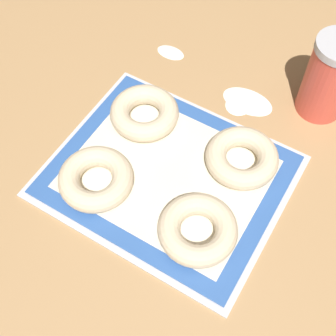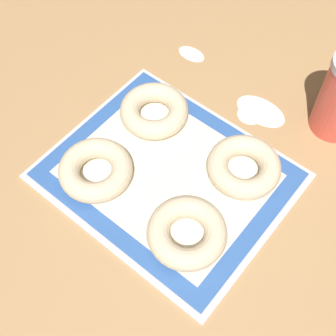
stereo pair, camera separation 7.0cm
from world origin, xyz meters
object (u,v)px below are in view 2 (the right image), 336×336
at_px(bagel_front_left, 96,170).
at_px(baking_tray, 168,176).
at_px(bagel_back_left, 154,111).
at_px(bagel_back_right, 244,167).
at_px(bagel_front_right, 187,233).

bearing_deg(bagel_front_left, baking_tray, 40.97).
bearing_deg(bagel_back_left, bagel_back_right, 0.95).
relative_size(baking_tray, bagel_front_right, 3.15).
distance_m(bagel_front_left, bagel_back_left, 0.18).
height_order(baking_tray, bagel_back_right, bagel_back_right).
bearing_deg(bagel_back_left, bagel_front_right, -38.00).
bearing_deg(bagel_front_left, bagel_back_left, 92.22).
bearing_deg(bagel_front_right, baking_tray, 143.18).
height_order(bagel_front_right, bagel_back_right, same).
xyz_separation_m(bagel_front_right, bagel_back_left, (-0.22, 0.18, 0.00)).
relative_size(bagel_front_left, bagel_back_left, 1.00).
relative_size(baking_tray, bagel_front_left, 3.15).
bearing_deg(bagel_back_right, bagel_back_left, -179.05).
distance_m(bagel_front_right, bagel_back_left, 0.29).
xyz_separation_m(bagel_front_left, bagel_back_left, (-0.01, 0.18, 0.00)).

